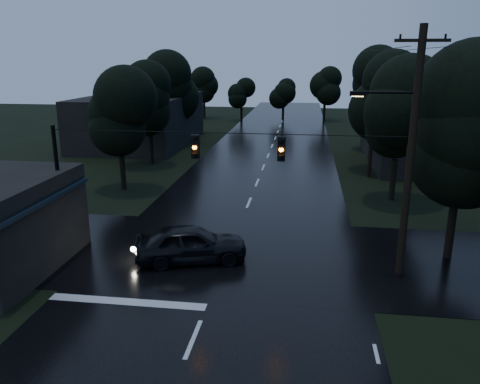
# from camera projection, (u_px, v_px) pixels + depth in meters

# --- Properties ---
(main_road) EXTENTS (12.00, 120.00, 0.02)m
(main_road) POSITION_uv_depth(u_px,v_px,m) (263.00, 168.00, 38.92)
(main_road) COLOR black
(main_road) RESTS_ON ground
(cross_street) EXTENTS (60.00, 9.00, 0.02)m
(cross_street) POSITION_uv_depth(u_px,v_px,m) (228.00, 254.00, 21.78)
(cross_street) COLOR black
(cross_street) RESTS_ON ground
(building_far_right) EXTENTS (10.00, 14.00, 4.40)m
(building_far_right) POSITION_uv_depth(u_px,v_px,m) (430.00, 137.00, 40.27)
(building_far_right) COLOR black
(building_far_right) RESTS_ON ground
(building_far_left) EXTENTS (10.00, 16.00, 5.00)m
(building_far_left) POSITION_uv_depth(u_px,v_px,m) (141.00, 120.00, 49.62)
(building_far_left) COLOR black
(building_far_left) RESTS_ON ground
(utility_pole_main) EXTENTS (3.50, 0.30, 10.00)m
(utility_pole_main) POSITION_uv_depth(u_px,v_px,m) (409.00, 151.00, 18.40)
(utility_pole_main) COLOR black
(utility_pole_main) RESTS_ON ground
(utility_pole_far) EXTENTS (2.00, 0.30, 7.50)m
(utility_pole_far) POSITION_uv_depth(u_px,v_px,m) (372.00, 126.00, 34.85)
(utility_pole_far) COLOR black
(utility_pole_far) RESTS_ON ground
(anchor_pole_left) EXTENTS (0.18, 0.18, 6.00)m
(anchor_pole_left) POSITION_uv_depth(u_px,v_px,m) (60.00, 191.00, 21.00)
(anchor_pole_left) COLOR black
(anchor_pole_left) RESTS_ON ground
(span_signals) EXTENTS (15.00, 0.37, 1.12)m
(span_signals) POSITION_uv_depth(u_px,v_px,m) (237.00, 147.00, 19.31)
(span_signals) COLOR black
(span_signals) RESTS_ON ground
(tree_corner_near) EXTENTS (4.48, 4.48, 9.44)m
(tree_corner_near) POSITION_uv_depth(u_px,v_px,m) (464.00, 126.00, 19.76)
(tree_corner_near) COLOR black
(tree_corner_near) RESTS_ON ground
(tree_left_a) EXTENTS (3.92, 3.92, 8.26)m
(tree_left_a) POSITION_uv_depth(u_px,v_px,m) (119.00, 113.00, 31.06)
(tree_left_a) COLOR black
(tree_left_a) RESTS_ON ground
(tree_left_b) EXTENTS (4.20, 4.20, 8.85)m
(tree_left_b) POSITION_uv_depth(u_px,v_px,m) (149.00, 98.00, 38.65)
(tree_left_b) COLOR black
(tree_left_b) RESTS_ON ground
(tree_left_c) EXTENTS (4.48, 4.48, 9.44)m
(tree_left_c) POSITION_uv_depth(u_px,v_px,m) (174.00, 86.00, 48.15)
(tree_left_c) COLOR black
(tree_left_c) RESTS_ON ground
(tree_right_a) EXTENTS (4.20, 4.20, 8.85)m
(tree_right_a) POSITION_uv_depth(u_px,v_px,m) (399.00, 112.00, 28.57)
(tree_right_a) COLOR black
(tree_right_a) RESTS_ON ground
(tree_right_b) EXTENTS (4.48, 4.48, 9.44)m
(tree_right_b) POSITION_uv_depth(u_px,v_px,m) (388.00, 96.00, 36.00)
(tree_right_b) COLOR black
(tree_right_b) RESTS_ON ground
(tree_right_c) EXTENTS (4.76, 4.76, 10.03)m
(tree_right_c) POSITION_uv_depth(u_px,v_px,m) (378.00, 84.00, 45.34)
(tree_right_c) COLOR black
(tree_right_c) RESTS_ON ground
(car) EXTENTS (5.27, 3.26, 1.67)m
(car) POSITION_uv_depth(u_px,v_px,m) (191.00, 243.00, 20.78)
(car) COLOR black
(car) RESTS_ON ground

